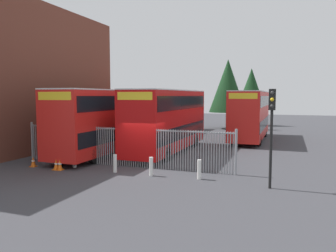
% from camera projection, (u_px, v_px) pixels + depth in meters
% --- Properties ---
extents(ground_plane, '(100.00, 100.00, 0.00)m').
position_uv_depth(ground_plane, '(185.00, 147.00, 26.17)').
color(ground_plane, '#3D3D42').
extents(palisade_fence, '(13.00, 0.14, 2.35)m').
position_uv_depth(palisade_fence, '(122.00, 146.00, 19.03)').
color(palisade_fence, gray).
rests_on(palisade_fence, ground).
extents(double_decker_bus_near_gate, '(2.54, 10.81, 4.42)m').
position_uv_depth(double_decker_bus_near_gate, '(107.00, 119.00, 23.01)').
color(double_decker_bus_near_gate, red).
rests_on(double_decker_bus_near_gate, ground).
extents(double_decker_bus_behind_fence_left, '(2.54, 10.81, 4.42)m').
position_uv_depth(double_decker_bus_behind_fence_left, '(168.00, 118.00, 23.57)').
color(double_decker_bus_behind_fence_left, '#B70C0C').
rests_on(double_decker_bus_behind_fence_left, ground).
extents(double_decker_bus_behind_fence_right, '(2.54, 10.81, 4.42)m').
position_uv_depth(double_decker_bus_behind_fence_right, '(163.00, 110.00, 36.40)').
color(double_decker_bus_behind_fence_right, red).
rests_on(double_decker_bus_behind_fence_right, ground).
extents(double_decker_bus_far_back, '(2.54, 10.81, 4.42)m').
position_uv_depth(double_decker_bus_far_back, '(250.00, 113.00, 30.18)').
color(double_decker_bus_far_back, red).
rests_on(double_decker_bus_far_back, ground).
extents(bollard_near_left, '(0.20, 0.20, 0.95)m').
position_uv_depth(bollard_near_left, '(75.00, 159.00, 18.70)').
color(bollard_near_left, silver).
rests_on(bollard_near_left, ground).
extents(bollard_center_front, '(0.20, 0.20, 0.95)m').
position_uv_depth(bollard_center_front, '(115.00, 163.00, 17.49)').
color(bollard_center_front, silver).
rests_on(bollard_center_front, ground).
extents(bollard_near_right, '(0.20, 0.20, 0.95)m').
position_uv_depth(bollard_near_right, '(151.00, 166.00, 16.72)').
color(bollard_near_right, silver).
rests_on(bollard_near_right, ground).
extents(bollard_far_right, '(0.20, 0.20, 0.95)m').
position_uv_depth(bollard_far_right, '(199.00, 169.00, 16.04)').
color(bollard_far_right, silver).
rests_on(bollard_far_right, ground).
extents(traffic_cone_by_gate, '(0.34, 0.34, 0.59)m').
position_uv_depth(traffic_cone_by_gate, '(33.00, 162.00, 18.89)').
color(traffic_cone_by_gate, orange).
rests_on(traffic_cone_by_gate, ground).
extents(traffic_cone_mid_forecourt, '(0.34, 0.34, 0.59)m').
position_uv_depth(traffic_cone_mid_forecourt, '(56.00, 165.00, 18.08)').
color(traffic_cone_mid_forecourt, orange).
rests_on(traffic_cone_mid_forecourt, ground).
extents(traffic_cone_near_kerb, '(0.34, 0.34, 0.59)m').
position_uv_depth(traffic_cone_near_kerb, '(60.00, 165.00, 18.02)').
color(traffic_cone_near_kerb, orange).
rests_on(traffic_cone_near_kerb, ground).
extents(traffic_light_kerbside, '(0.28, 0.33, 4.30)m').
position_uv_depth(traffic_light_kerbside, '(272.00, 120.00, 14.21)').
color(traffic_light_kerbside, black).
rests_on(traffic_light_kerbside, ground).
extents(tree_tall_back, '(3.61, 3.61, 7.71)m').
position_uv_depth(tree_tall_back, '(251.00, 88.00, 45.15)').
color(tree_tall_back, '#4C3823').
rests_on(tree_tall_back, ground).
extents(tree_short_side, '(4.48, 4.48, 8.42)m').
position_uv_depth(tree_short_side, '(228.00, 86.00, 40.55)').
color(tree_short_side, '#4C3823').
rests_on(tree_short_side, ground).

